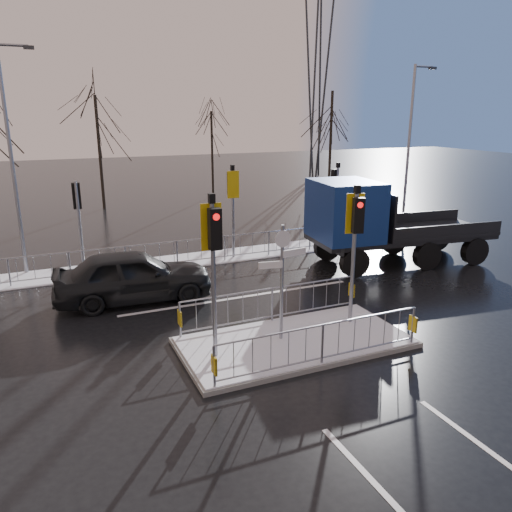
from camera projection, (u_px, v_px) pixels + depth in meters
name	position (u px, v px, depth m)	size (l,w,h in m)	color
ground	(294.00, 344.00, 13.18)	(120.00, 120.00, 0.00)	black
snow_verge	(197.00, 259.00, 20.73)	(30.00, 2.00, 0.04)	white
lane_markings	(300.00, 350.00, 12.88)	(8.00, 11.38, 0.01)	silver
traffic_island	(294.00, 331.00, 13.07)	(6.00, 3.04, 4.15)	#63635E
far_kerb_fixtures	(207.00, 238.00, 20.12)	(18.00, 0.65, 3.83)	gray
car_far_lane	(133.00, 276.00, 16.03)	(2.00, 4.97, 1.69)	black
flatbed_truck	(369.00, 221.00, 19.47)	(7.62, 3.49, 3.42)	black
tree_far_a	(98.00, 131.00, 30.41)	(3.75, 3.75, 7.08)	black
tree_far_b	(212.00, 137.00, 35.44)	(3.25, 3.25, 6.14)	black
tree_far_c	(331.00, 123.00, 35.63)	(4.00, 4.00, 7.55)	black
street_lamp_right	(410.00, 145.00, 23.52)	(1.25, 0.18, 8.00)	gray
street_lamp_left	(13.00, 153.00, 17.80)	(1.25, 0.18, 8.20)	gray
pylon_wires	(307.00, 50.00, 43.02)	(70.00, 2.38, 19.97)	#2D3033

